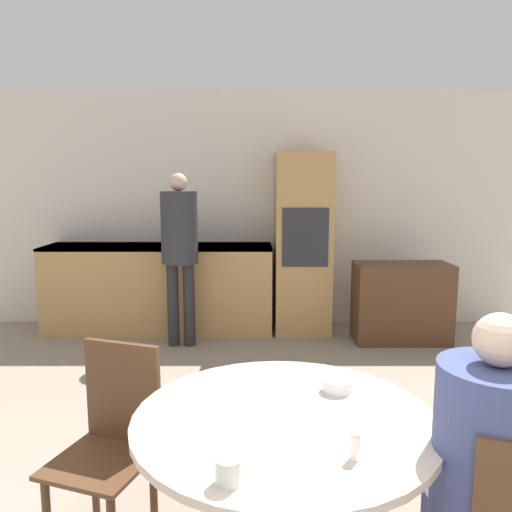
{
  "coord_description": "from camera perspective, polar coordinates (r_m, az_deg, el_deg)",
  "views": [
    {
      "loc": [
        0.06,
        -0.51,
        1.63
      ],
      "look_at": [
        0.05,
        2.85,
        1.12
      ],
      "focal_mm": 35.0,
      "sensor_mm": 36.0,
      "label": 1
    }
  ],
  "objects": [
    {
      "name": "bowl_near",
      "position": [
        2.15,
        9.47,
        -14.35
      ],
      "size": [
        0.12,
        0.12,
        0.05
      ],
      "color": "silver",
      "rests_on": "dining_table"
    },
    {
      "name": "wall_back",
      "position": [
        5.66,
        -0.42,
        5.3
      ],
      "size": [
        6.1,
        0.05,
        2.6
      ],
      "color": "silver",
      "rests_on": "ground_plane"
    },
    {
      "name": "kitchen_counter",
      "position": [
        5.53,
        -10.73,
        -3.47
      ],
      "size": [
        2.43,
        0.6,
        0.94
      ],
      "color": "tan",
      "rests_on": "ground_plane"
    },
    {
      "name": "chair_far_left",
      "position": [
        2.46,
        -15.87,
        -19.0
      ],
      "size": [
        0.51,
        0.51,
        0.9
      ],
      "rotation": [
        0.0,
        0.0,
        5.95
      ],
      "color": "#51331E",
      "rests_on": "ground_plane"
    },
    {
      "name": "dining_table",
      "position": [
        2.05,
        3.41,
        -23.46
      ],
      "size": [
        1.13,
        1.13,
        0.77
      ],
      "color": "#51331E",
      "rests_on": "ground_plane"
    },
    {
      "name": "person_standing",
      "position": [
        4.88,
        -8.5,
        1.79
      ],
      "size": [
        0.35,
        0.35,
        1.7
      ],
      "color": "#262628",
      "rests_on": "ground_plane"
    },
    {
      "name": "sideboard",
      "position": [
        5.29,
        16.5,
        -5.13
      ],
      "size": [
        0.95,
        0.45,
        0.81
      ],
      "color": "#51331E",
      "rests_on": "ground_plane"
    },
    {
      "name": "oven_unit",
      "position": [
        5.38,
        5.56,
        1.45
      ],
      "size": [
        0.59,
        0.59,
        1.92
      ],
      "color": "tan",
      "rests_on": "ground_plane"
    },
    {
      "name": "salt_shaker",
      "position": [
        1.68,
        11.45,
        -20.52
      ],
      "size": [
        0.03,
        0.03,
        0.09
      ],
      "color": "white",
      "rests_on": "dining_table"
    },
    {
      "name": "cup",
      "position": [
        1.55,
        -2.99,
        -23.33
      ],
      "size": [
        0.08,
        0.08,
        0.08
      ],
      "color": "silver",
      "rests_on": "dining_table"
    },
    {
      "name": "person_seated",
      "position": [
        1.89,
        25.83,
        -21.62
      ],
      "size": [
        0.37,
        0.45,
        1.22
      ],
      "color": "#262628",
      "rests_on": "ground_plane"
    }
  ]
}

